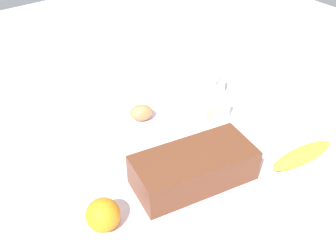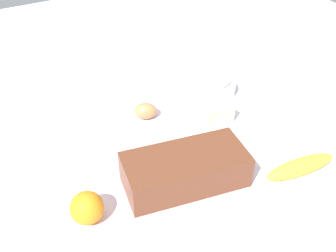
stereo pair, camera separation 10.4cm
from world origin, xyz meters
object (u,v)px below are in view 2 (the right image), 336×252
at_px(flour_bowl, 213,84).
at_px(orange_fruit, 87,208).
at_px(loaf_pan, 185,169).
at_px(butter_block, 215,113).
at_px(banana, 301,167).
at_px(egg_near_butter, 145,111).

bearing_deg(flour_bowl, orange_fruit, 29.01).
relative_size(loaf_pan, butter_block, 3.32).
distance_m(banana, butter_block, 0.28).
bearing_deg(flour_bowl, loaf_pan, 46.03).
distance_m(flour_bowl, banana, 0.41).
distance_m(loaf_pan, banana, 0.28).
bearing_deg(banana, egg_near_butter, -60.62).
height_order(loaf_pan, egg_near_butter, loaf_pan).
height_order(butter_block, egg_near_butter, butter_block).
relative_size(banana, egg_near_butter, 2.94).
distance_m(loaf_pan, flour_bowl, 0.41).
bearing_deg(egg_near_butter, flour_bowl, -175.68).
bearing_deg(flour_bowl, banana, 86.09).
bearing_deg(butter_block, flour_bowl, -122.75).
xyz_separation_m(banana, egg_near_butter, (0.22, -0.39, 0.00)).
height_order(loaf_pan, flour_bowl, loaf_pan).
xyz_separation_m(butter_block, egg_near_butter, (0.16, -0.11, -0.01)).
distance_m(loaf_pan, egg_near_butter, 0.28).
xyz_separation_m(loaf_pan, egg_near_butter, (-0.04, -0.28, -0.02)).
height_order(orange_fruit, egg_near_butter, orange_fruit).
xyz_separation_m(loaf_pan, banana, (-0.26, 0.11, -0.02)).
height_order(banana, orange_fruit, orange_fruit).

